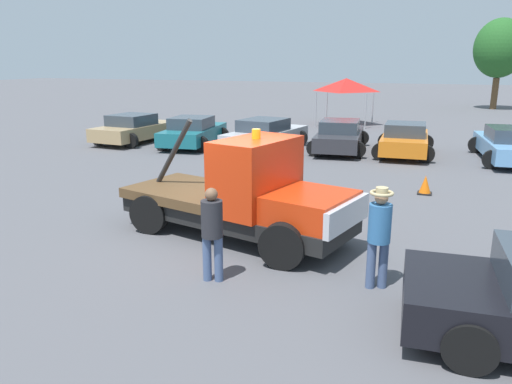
{
  "coord_description": "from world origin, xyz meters",
  "views": [
    {
      "loc": [
        4.12,
        -9.62,
        3.77
      ],
      "look_at": [
        0.5,
        0.0,
        1.05
      ],
      "focal_mm": 35.0,
      "sensor_mm": 36.0,
      "label": 1
    }
  ],
  "objects_px": {
    "parked_car_tan": "(135,129)",
    "parked_car_orange": "(405,140)",
    "person_at_hood": "(212,228)",
    "canopy_tent_red": "(346,85)",
    "parked_car_teal": "(193,132)",
    "parked_car_skyblue": "(511,145)",
    "parked_car_charcoal": "(340,136)",
    "parked_car_silver": "(265,134)",
    "tow_truck": "(247,197)",
    "person_near_truck": "(379,230)",
    "tree_left": "(500,48)",
    "traffic_cone": "(425,185)"
  },
  "relations": [
    {
      "from": "tree_left",
      "to": "tow_truck",
      "type": "bearing_deg",
      "value": -101.94
    },
    {
      "from": "parked_car_tan",
      "to": "parked_car_silver",
      "type": "distance_m",
      "value": 6.45
    },
    {
      "from": "person_at_hood",
      "to": "parked_car_tan",
      "type": "distance_m",
      "value": 16.19
    },
    {
      "from": "tow_truck",
      "to": "traffic_cone",
      "type": "relative_size",
      "value": 10.22
    },
    {
      "from": "parked_car_teal",
      "to": "parked_car_skyblue",
      "type": "distance_m",
      "value": 13.09
    },
    {
      "from": "parked_car_tan",
      "to": "parked_car_skyblue",
      "type": "height_order",
      "value": "same"
    },
    {
      "from": "parked_car_tan",
      "to": "parked_car_teal",
      "type": "relative_size",
      "value": 0.98
    },
    {
      "from": "parked_car_tan",
      "to": "tree_left",
      "type": "distance_m",
      "value": 30.14
    },
    {
      "from": "person_at_hood",
      "to": "canopy_tent_red",
      "type": "height_order",
      "value": "canopy_tent_red"
    },
    {
      "from": "parked_car_tan",
      "to": "parked_car_orange",
      "type": "relative_size",
      "value": 1.06
    },
    {
      "from": "person_at_hood",
      "to": "parked_car_skyblue",
      "type": "height_order",
      "value": "person_at_hood"
    },
    {
      "from": "parked_car_silver",
      "to": "parked_car_skyblue",
      "type": "bearing_deg",
      "value": -76.87
    },
    {
      "from": "parked_car_charcoal",
      "to": "tree_left",
      "type": "xyz_separation_m",
      "value": [
        7.68,
        23.27,
        4.02
      ]
    },
    {
      "from": "parked_car_tan",
      "to": "parked_car_orange",
      "type": "height_order",
      "value": "same"
    },
    {
      "from": "tree_left",
      "to": "traffic_cone",
      "type": "height_order",
      "value": "tree_left"
    },
    {
      "from": "parked_car_teal",
      "to": "traffic_cone",
      "type": "relative_size",
      "value": 8.42
    },
    {
      "from": "person_near_truck",
      "to": "parked_car_skyblue",
      "type": "distance_m",
      "value": 13.39
    },
    {
      "from": "traffic_cone",
      "to": "parked_car_tan",
      "type": "bearing_deg",
      "value": 158.97
    },
    {
      "from": "parked_car_teal",
      "to": "person_near_truck",
      "type": "bearing_deg",
      "value": -148.43
    },
    {
      "from": "parked_car_charcoal",
      "to": "parked_car_skyblue",
      "type": "xyz_separation_m",
      "value": [
        6.59,
        -0.07,
        0.0
      ]
    },
    {
      "from": "tow_truck",
      "to": "person_near_truck",
      "type": "xyz_separation_m",
      "value": [
        2.96,
        -1.47,
        0.11
      ]
    },
    {
      "from": "parked_car_tan",
      "to": "canopy_tent_red",
      "type": "bearing_deg",
      "value": -33.82
    },
    {
      "from": "parked_car_tan",
      "to": "parked_car_orange",
      "type": "distance_m",
      "value": 12.28
    },
    {
      "from": "person_at_hood",
      "to": "traffic_cone",
      "type": "height_order",
      "value": "person_at_hood"
    },
    {
      "from": "parked_car_teal",
      "to": "parked_car_orange",
      "type": "xyz_separation_m",
      "value": [
        9.14,
        1.01,
        -0.0
      ]
    },
    {
      "from": "parked_car_orange",
      "to": "tree_left",
      "type": "height_order",
      "value": "tree_left"
    },
    {
      "from": "person_at_hood",
      "to": "parked_car_silver",
      "type": "bearing_deg",
      "value": -176.36
    },
    {
      "from": "parked_car_skyblue",
      "to": "person_at_hood",
      "type": "bearing_deg",
      "value": 149.9
    },
    {
      "from": "parked_car_tan",
      "to": "parked_car_skyblue",
      "type": "bearing_deg",
      "value": -82.06
    },
    {
      "from": "parked_car_silver",
      "to": "canopy_tent_red",
      "type": "distance_m",
      "value": 10.14
    },
    {
      "from": "parked_car_silver",
      "to": "parked_car_orange",
      "type": "bearing_deg",
      "value": -74.54
    },
    {
      "from": "parked_car_charcoal",
      "to": "canopy_tent_red",
      "type": "distance_m",
      "value": 9.41
    },
    {
      "from": "person_at_hood",
      "to": "canopy_tent_red",
      "type": "distance_m",
      "value": 23.04
    },
    {
      "from": "parked_car_charcoal",
      "to": "tow_truck",
      "type": "bearing_deg",
      "value": 175.41
    },
    {
      "from": "person_near_truck",
      "to": "parked_car_orange",
      "type": "height_order",
      "value": "person_near_truck"
    },
    {
      "from": "parked_car_tan",
      "to": "parked_car_silver",
      "type": "xyz_separation_m",
      "value": [
        6.43,
        0.39,
        0.0
      ]
    },
    {
      "from": "parked_car_skyblue",
      "to": "parked_car_orange",
      "type": "bearing_deg",
      "value": 84.14
    },
    {
      "from": "tow_truck",
      "to": "parked_car_silver",
      "type": "xyz_separation_m",
      "value": [
        -3.43,
        10.84,
        -0.29
      ]
    },
    {
      "from": "tow_truck",
      "to": "parked_car_skyblue",
      "type": "height_order",
      "value": "tow_truck"
    },
    {
      "from": "person_near_truck",
      "to": "parked_car_tan",
      "type": "bearing_deg",
      "value": -157.22
    },
    {
      "from": "person_at_hood",
      "to": "parked_car_silver",
      "type": "distance_m",
      "value": 13.54
    },
    {
      "from": "parked_car_tan",
      "to": "traffic_cone",
      "type": "bearing_deg",
      "value": -106.82
    },
    {
      "from": "person_near_truck",
      "to": "parked_car_charcoal",
      "type": "relative_size",
      "value": 0.36
    },
    {
      "from": "person_at_hood",
      "to": "parked_car_skyblue",
      "type": "bearing_deg",
      "value": 144.15
    },
    {
      "from": "traffic_cone",
      "to": "parked_car_skyblue",
      "type": "bearing_deg",
      "value": 65.5
    },
    {
      "from": "parked_car_tan",
      "to": "parked_car_charcoal",
      "type": "height_order",
      "value": "same"
    },
    {
      "from": "tow_truck",
      "to": "parked_car_teal",
      "type": "relative_size",
      "value": 1.21
    },
    {
      "from": "parked_car_skyblue",
      "to": "parked_car_charcoal",
      "type": "bearing_deg",
      "value": 83.06
    },
    {
      "from": "parked_car_tan",
      "to": "traffic_cone",
      "type": "height_order",
      "value": "parked_car_tan"
    },
    {
      "from": "parked_car_skyblue",
      "to": "parked_car_teal",
      "type": "bearing_deg",
      "value": 88.24
    }
  ]
}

